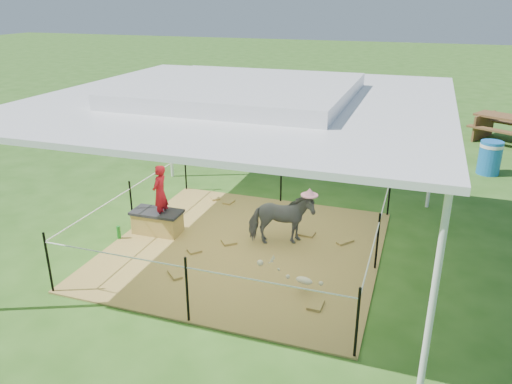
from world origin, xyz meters
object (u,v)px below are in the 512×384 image
(straw_bale, at_px, (158,223))
(picnic_table_far, at_px, (509,130))
(pony, at_px, (281,219))
(trash_barrel, at_px, (490,158))
(woman, at_px, (160,188))
(distant_person, at_px, (393,121))
(foal, at_px, (304,279))
(picnic_table_near, at_px, (407,132))
(green_bottle, at_px, (119,232))

(straw_bale, relative_size, picnic_table_far, 0.45)
(pony, relative_size, trash_barrel, 1.34)
(woman, bearing_deg, distant_person, 155.14)
(foal, distance_m, distant_person, 9.01)
(pony, relative_size, picnic_table_near, 0.61)
(trash_barrel, bearing_deg, foal, -114.35)
(foal, height_order, trash_barrel, trash_barrel)
(green_bottle, relative_size, picnic_table_near, 0.13)
(green_bottle, bearing_deg, pony, 14.68)
(green_bottle, distance_m, picnic_table_far, 12.01)
(pony, relative_size, picnic_table_far, 0.58)
(picnic_table_near, bearing_deg, woman, -128.91)
(straw_bale, height_order, green_bottle, straw_bale)
(picnic_table_far, bearing_deg, pony, -89.52)
(picnic_table_far, bearing_deg, foal, -82.41)
(green_bottle, xyz_separation_m, trash_barrel, (6.69, 6.14, 0.27))
(foal, bearing_deg, trash_barrel, 76.15)
(trash_barrel, height_order, picnic_table_near, trash_barrel)
(green_bottle, distance_m, pony, 2.97)
(pony, distance_m, distant_person, 7.71)
(picnic_table_near, height_order, picnic_table_far, picnic_table_far)
(trash_barrel, height_order, picnic_table_far, trash_barrel)
(pony, bearing_deg, woman, 76.03)
(straw_bale, xyz_separation_m, foal, (3.07, -1.10, 0.03))
(straw_bale, distance_m, green_bottle, 0.71)
(distant_person, bearing_deg, green_bottle, 76.89)
(green_bottle, xyz_separation_m, picnic_table_far, (7.48, 9.39, 0.26))
(green_bottle, bearing_deg, distant_person, 63.45)
(pony, distance_m, picnic_table_far, 9.81)
(green_bottle, height_order, picnic_table_far, picnic_table_far)
(woman, distance_m, picnic_table_near, 8.70)
(woman, relative_size, green_bottle, 4.32)
(distant_person, bearing_deg, picnic_table_near, 173.64)
(green_bottle, height_order, picnic_table_near, picnic_table_near)
(woman, distance_m, pony, 2.26)
(picnic_table_near, bearing_deg, foal, -108.22)
(green_bottle, bearing_deg, straw_bale, 39.29)
(straw_bale, distance_m, woman, 0.72)
(picnic_table_near, distance_m, picnic_table_far, 3.13)
(pony, xyz_separation_m, trash_barrel, (3.84, 5.39, -0.09))
(woman, bearing_deg, green_bottle, -56.14)
(woman, height_order, green_bottle, woman)
(straw_bale, bearing_deg, trash_barrel, 42.84)
(picnic_table_near, bearing_deg, distant_person, 148.27)
(picnic_table_near, height_order, distant_person, distant_person)
(straw_bale, relative_size, trash_barrel, 1.04)
(pony, bearing_deg, green_bottle, 83.03)
(pony, bearing_deg, distant_person, -31.47)
(woman, bearing_deg, picnic_table_near, 152.19)
(green_bottle, height_order, distant_person, distant_person)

